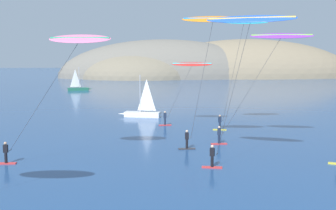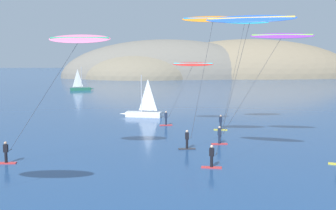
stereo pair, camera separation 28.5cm
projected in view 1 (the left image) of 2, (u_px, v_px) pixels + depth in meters
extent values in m
ellipsoid|color=#84755B|center=(247.00, 77.00, 168.27)|extent=(86.37, 38.30, 30.11)
ellipsoid|color=#7A705B|center=(140.00, 78.00, 163.23)|extent=(49.38, 43.39, 22.07)
ellipsoid|color=slate|center=(164.00, 78.00, 161.62)|extent=(81.11, 31.30, 29.37)
ellipsoid|color=#7A705B|center=(206.00, 77.00, 167.27)|extent=(40.67, 34.32, 22.80)
cube|color=white|center=(142.00, 114.00, 56.89)|extent=(4.99, 2.45, 0.70)
cone|color=white|center=(125.00, 114.00, 57.35)|extent=(2.25, 1.14, 0.67)
cylinder|color=#B2B2B7|center=(140.00, 93.00, 56.62)|extent=(0.12, 0.12, 5.00)
pyramid|color=white|center=(147.00, 95.00, 56.47)|extent=(1.77, 0.49, 4.25)
cylinder|color=#A5A5AD|center=(147.00, 110.00, 56.70)|extent=(1.77, 0.49, 0.08)
cube|color=#23664C|center=(78.00, 89.00, 101.20)|extent=(5.00, 2.87, 0.70)
cone|color=#23664C|center=(88.00, 89.00, 102.04)|extent=(2.26, 1.33, 0.67)
cylinder|color=#B2B2B7|center=(79.00, 77.00, 100.98)|extent=(0.12, 0.12, 5.00)
pyramid|color=white|center=(75.00, 78.00, 100.68)|extent=(1.73, 0.66, 4.25)
cylinder|color=#A5A5AD|center=(76.00, 87.00, 100.92)|extent=(1.73, 0.66, 0.08)
cube|color=red|center=(219.00, 144.00, 39.24)|extent=(1.53, 0.52, 0.08)
cylinder|color=#192338|center=(219.00, 139.00, 39.19)|extent=(0.22, 0.22, 0.80)
cube|color=#192338|center=(219.00, 132.00, 39.11)|extent=(0.37, 0.26, 0.60)
sphere|color=beige|center=(219.00, 127.00, 39.06)|extent=(0.22, 0.22, 0.22)
cylinder|color=black|center=(223.00, 133.00, 39.07)|extent=(0.15, 0.55, 0.04)
ellipsoid|color=purple|center=(282.00, 36.00, 37.24)|extent=(5.66, 2.20, 0.68)
cylinder|color=#7ACC42|center=(282.00, 35.00, 37.23)|extent=(5.20, 1.18, 0.16)
cylinder|color=#333338|center=(252.00, 86.00, 38.16)|extent=(4.95, 1.00, 8.81)
cube|color=red|center=(165.00, 125.00, 49.97)|extent=(1.55, 0.66, 0.08)
cylinder|color=#192338|center=(165.00, 121.00, 49.92)|extent=(0.22, 0.22, 0.80)
cube|color=#192338|center=(165.00, 116.00, 49.84)|extent=(0.35, 0.22, 0.60)
sphere|color=beige|center=(165.00, 112.00, 49.79)|extent=(0.22, 0.22, 0.22)
cylinder|color=black|center=(168.00, 117.00, 49.84)|extent=(0.08, 0.55, 0.04)
ellipsoid|color=red|center=(192.00, 64.00, 49.02)|extent=(4.85, 1.66, 0.60)
cylinder|color=#23D6DB|center=(192.00, 64.00, 49.01)|extent=(4.53, 0.49, 0.16)
cylinder|color=#333338|center=(180.00, 91.00, 49.44)|extent=(2.83, 0.23, 6.11)
cube|color=red|center=(212.00, 167.00, 30.90)|extent=(1.55, 0.66, 0.08)
cylinder|color=black|center=(212.00, 161.00, 30.85)|extent=(0.22, 0.22, 0.80)
cube|color=black|center=(212.00, 152.00, 30.77)|extent=(0.39, 0.30, 0.60)
sphere|color=beige|center=(212.00, 146.00, 30.72)|extent=(0.22, 0.22, 0.22)
cylinder|color=black|center=(217.00, 154.00, 30.68)|extent=(0.22, 0.53, 0.04)
ellipsoid|color=blue|center=(251.00, 19.00, 28.89)|extent=(6.23, 3.16, 0.72)
cylinder|color=gold|center=(251.00, 18.00, 28.88)|extent=(5.62, 2.17, 0.16)
cylinder|color=#333338|center=(233.00, 89.00, 29.79)|extent=(2.13, 0.79, 9.55)
cube|color=#2D2D33|center=(187.00, 149.00, 37.13)|extent=(1.53, 0.53, 0.08)
cylinder|color=black|center=(187.00, 144.00, 37.08)|extent=(0.22, 0.22, 0.80)
cube|color=black|center=(187.00, 136.00, 37.00)|extent=(0.36, 0.23, 0.60)
sphere|color=beige|center=(187.00, 131.00, 36.95)|extent=(0.22, 0.22, 0.22)
cylinder|color=black|center=(191.00, 137.00, 36.98)|extent=(0.10, 0.55, 0.04)
ellipsoid|color=orange|center=(213.00, 19.00, 35.69)|extent=(5.41, 1.79, 0.76)
cylinder|color=#0F7FE5|center=(213.00, 18.00, 35.68)|extent=(5.04, 0.67, 0.16)
cylinder|color=#333338|center=(202.00, 80.00, 36.34)|extent=(1.84, 0.21, 10.14)
cube|color=yellow|center=(220.00, 130.00, 46.81)|extent=(1.55, 0.65, 0.08)
cylinder|color=#192338|center=(220.00, 126.00, 46.76)|extent=(0.22, 0.22, 0.80)
cube|color=#192338|center=(220.00, 120.00, 46.68)|extent=(0.34, 0.21, 0.60)
sphere|color=tan|center=(220.00, 116.00, 46.63)|extent=(0.22, 0.22, 0.22)
cylinder|color=black|center=(223.00, 121.00, 46.71)|extent=(0.05, 0.55, 0.04)
ellipsoid|color=#23B2C6|center=(244.00, 22.00, 45.59)|extent=(5.37, 1.62, 0.69)
cylinder|color=#DB4C38|center=(244.00, 21.00, 45.59)|extent=(5.07, 0.28, 0.16)
cylinder|color=#333338|center=(233.00, 72.00, 46.16)|extent=(2.16, 0.08, 10.72)
cube|color=red|center=(6.00, 163.00, 32.04)|extent=(1.51, 0.43, 0.08)
cylinder|color=black|center=(6.00, 158.00, 31.99)|extent=(0.22, 0.22, 0.80)
cube|color=black|center=(6.00, 149.00, 31.91)|extent=(0.35, 0.22, 0.60)
sphere|color=tan|center=(5.00, 143.00, 31.86)|extent=(0.22, 0.22, 0.22)
cylinder|color=black|center=(10.00, 150.00, 31.92)|extent=(0.07, 0.55, 0.04)
ellipsoid|color=pink|center=(80.00, 39.00, 30.88)|extent=(4.65, 1.77, 0.86)
cylinder|color=#14895B|center=(80.00, 38.00, 30.87)|extent=(4.35, 0.37, 0.16)
cylinder|color=#333338|center=(45.00, 96.00, 31.40)|extent=(5.54, 0.29, 8.28)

